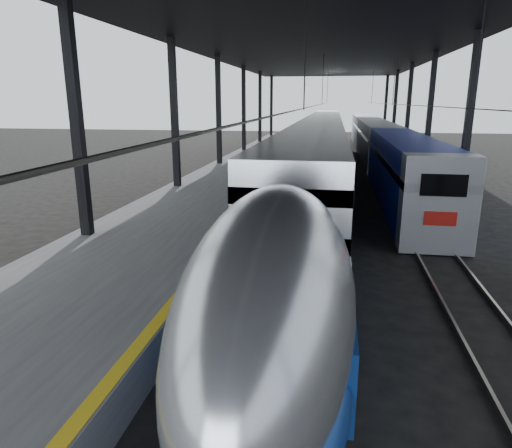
# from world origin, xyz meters

# --- Properties ---
(ground) EXTENTS (160.00, 160.00, 0.00)m
(ground) POSITION_xyz_m (0.00, 0.00, 0.00)
(ground) COLOR black
(ground) RESTS_ON ground
(platform) EXTENTS (6.00, 80.00, 1.00)m
(platform) POSITION_xyz_m (-3.50, 20.00, 0.50)
(platform) COLOR #4C4C4F
(platform) RESTS_ON ground
(yellow_strip) EXTENTS (0.30, 80.00, 0.01)m
(yellow_strip) POSITION_xyz_m (-0.70, 20.00, 1.00)
(yellow_strip) COLOR gold
(yellow_strip) RESTS_ON platform
(rails) EXTENTS (6.52, 80.00, 0.16)m
(rails) POSITION_xyz_m (4.50, 20.00, 0.08)
(rails) COLOR slate
(rails) RESTS_ON ground
(canopy) EXTENTS (18.00, 75.00, 9.47)m
(canopy) POSITION_xyz_m (1.90, 20.00, 9.12)
(canopy) COLOR black
(canopy) RESTS_ON ground
(tgv_train) EXTENTS (3.06, 65.20, 4.39)m
(tgv_train) POSITION_xyz_m (2.00, 25.20, 2.05)
(tgv_train) COLOR silver
(tgv_train) RESTS_ON ground
(second_train) EXTENTS (2.76, 56.05, 3.80)m
(second_train) POSITION_xyz_m (7.00, 34.77, 1.92)
(second_train) COLOR navy
(second_train) RESTS_ON ground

